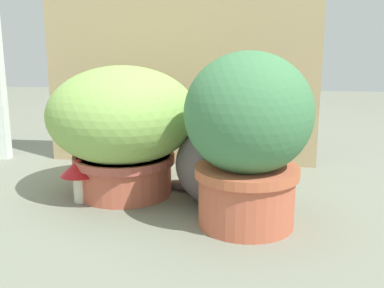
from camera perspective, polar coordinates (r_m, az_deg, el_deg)
name	(u,v)px	position (r m, az deg, el deg)	size (l,w,h in m)	color
ground_plane	(161,215)	(1.24, -3.92, -8.80)	(6.00, 6.00, 0.00)	gray
cardboard_backdrop	(180,60)	(1.68, -1.44, 10.35)	(0.99, 0.03, 0.76)	tan
grass_planter	(123,125)	(1.37, -8.56, 2.36)	(0.44, 0.44, 0.38)	#BB5A43
leafy_planter	(248,135)	(1.12, 6.94, 1.17)	(0.31, 0.31, 0.43)	#C05E42
cat	(222,165)	(1.26, 3.70, -2.59)	(0.34, 0.30, 0.32)	#5C5454
mushroom_ornament_red	(80,170)	(1.34, -13.76, -3.20)	(0.11, 0.11, 0.13)	silver
mushroom_ornament_pink	(128,172)	(1.31, -7.97, -3.41)	(0.09, 0.09, 0.13)	silver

